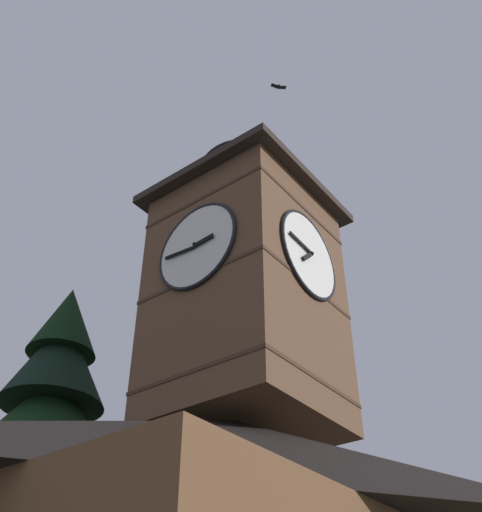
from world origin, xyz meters
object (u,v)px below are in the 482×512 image
pine_tree_aside (271,499)px  flying_bird_high (279,87)px  clock_tower (246,281)px  moon (15,472)px

pine_tree_aside → flying_bird_high: 16.43m
clock_tower → flying_bird_high: size_ratio=16.63×
pine_tree_aside → flying_bird_high: flying_bird_high is taller
clock_tower → moon: moon is taller
clock_tower → flying_bird_high: (-2.63, -0.22, 11.21)m
clock_tower → pine_tree_aside: pine_tree_aside is taller
pine_tree_aside → moon: bearing=-106.5°
clock_tower → moon: 42.73m
clock_tower → moon: size_ratio=4.88×
clock_tower → moon: bearing=-116.0°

